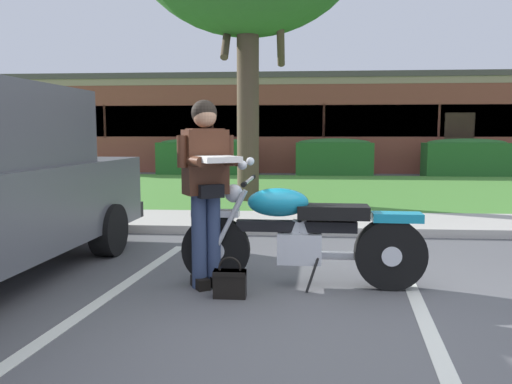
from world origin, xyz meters
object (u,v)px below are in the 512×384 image
motorcycle (311,235)px  handbag (230,281)px  hedge_center_right (466,157)px  hedge_left (206,156)px  hedge_center_left (334,156)px  brick_building (318,125)px  rider_person (206,178)px

motorcycle → handbag: size_ratio=6.23×
motorcycle → hedge_center_right: (5.30, 12.10, 0.17)m
handbag → hedge_left: size_ratio=0.11×
hedge_left → hedge_center_right: size_ratio=1.22×
hedge_center_right → handbag: bearing=-115.7°
hedge_center_left → brick_building: 5.44m
rider_person → brick_building: 17.62m
hedge_left → hedge_center_left: same height
hedge_center_left → handbag: bearing=-98.2°
hedge_center_right → hedge_center_left: bearing=-180.0°
motorcycle → hedge_left: bearing=104.4°
hedge_left → brick_building: brick_building is taller
motorcycle → rider_person: (-0.95, -0.10, 0.53)m
hedge_left → handbag: bearing=-79.2°
motorcycle → hedge_center_left: size_ratio=0.91×
hedge_center_right → brick_building: size_ratio=0.11×
brick_building → hedge_center_left: bearing=-87.1°
motorcycle → brick_building: size_ratio=0.10×
brick_building → hedge_left: bearing=-126.5°
rider_person → brick_building: brick_building is taller
hedge_center_left → hedge_center_right: (4.20, 0.00, 0.00)m
motorcycle → hedge_center_right: 13.21m
motorcycle → rider_person: size_ratio=1.32×
handbag → hedge_left: 12.72m
motorcycle → hedge_center_right: bearing=66.3°
handbag → hedge_left: (-2.39, 12.48, 0.51)m
motorcycle → rider_person: rider_person is taller
hedge_center_left → brick_building: bearing=92.9°
hedge_center_right → motorcycle: bearing=-113.7°
rider_person → handbag: rider_person is taller
motorcycle → rider_person: 1.09m
motorcycle → hedge_center_left: bearing=84.8°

